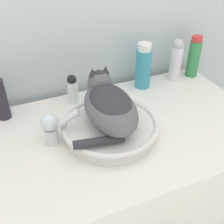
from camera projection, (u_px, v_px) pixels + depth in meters
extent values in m
cube|color=silver|center=(84.00, 15.00, 1.12)|extent=(8.00, 0.05, 2.40)
cube|color=white|center=(119.00, 205.00, 1.28)|extent=(1.07, 0.62, 0.89)
cylinder|color=silver|center=(110.00, 129.00, 0.99)|extent=(0.32, 0.32, 0.05)
torus|color=silver|center=(110.00, 124.00, 0.97)|extent=(0.34, 0.34, 0.02)
ellipsoid|color=#56565B|center=(110.00, 108.00, 0.94)|extent=(0.18, 0.30, 0.11)
ellipsoid|color=#2D2D33|center=(110.00, 100.00, 0.92)|extent=(0.14, 0.22, 0.05)
sphere|color=#56565B|center=(99.00, 82.00, 1.00)|extent=(0.09, 0.09, 0.09)
sphere|color=#2D2D33|center=(99.00, 76.00, 0.99)|extent=(0.05, 0.05, 0.05)
cone|color=#2D2D33|center=(106.00, 70.00, 0.98)|extent=(0.03, 0.03, 0.03)
cone|color=#2D2D33|center=(92.00, 72.00, 0.97)|extent=(0.03, 0.03, 0.03)
cylinder|color=#2D2D33|center=(99.00, 141.00, 0.86)|extent=(0.16, 0.06, 0.03)
cylinder|color=silver|center=(52.00, 136.00, 0.95)|extent=(0.04, 0.04, 0.06)
cylinder|color=silver|center=(64.00, 121.00, 0.92)|extent=(0.11, 0.04, 0.08)
sphere|color=silver|center=(49.00, 122.00, 0.91)|extent=(0.06, 0.06, 0.06)
cylinder|color=silver|center=(176.00, 64.00, 1.28)|extent=(0.05, 0.05, 0.16)
sphere|color=#B7B7BC|center=(178.00, 45.00, 1.23)|extent=(0.05, 0.05, 0.05)
cylinder|color=#338C4C|center=(193.00, 59.00, 1.31)|extent=(0.06, 0.06, 0.17)
cylinder|color=red|center=(197.00, 39.00, 1.26)|extent=(0.05, 0.05, 0.03)
cylinder|color=teal|center=(143.00, 69.00, 1.23)|extent=(0.07, 0.07, 0.17)
cylinder|color=white|center=(145.00, 47.00, 1.17)|extent=(0.06, 0.06, 0.03)
cylinder|color=#28232D|center=(0.00, 100.00, 1.04)|extent=(0.05, 0.05, 0.16)
cylinder|color=silver|center=(73.00, 92.00, 1.15)|extent=(0.04, 0.04, 0.09)
sphere|color=black|center=(72.00, 80.00, 1.11)|extent=(0.04, 0.04, 0.04)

